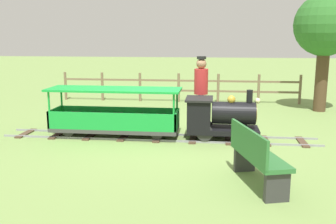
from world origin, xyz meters
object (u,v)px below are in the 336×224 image
passenger_car (115,117)px  park_bench (256,157)px  conductor_person (201,87)px  oak_tree_near (325,27)px  locomotive (218,117)px

passenger_car → park_bench: (2.32, 2.61, -0.00)m
conductor_person → park_bench: size_ratio=1.19×
passenger_car → park_bench: passenger_car is taller
passenger_car → park_bench: size_ratio=1.99×
conductor_person → oak_tree_near: bearing=128.6°
park_bench → passenger_car: bearing=-131.7°
locomotive → oak_tree_near: (-3.40, 2.81, 1.80)m
conductor_person → park_bench: (3.17, 0.89, -0.54)m
conductor_person → oak_tree_near: 4.30m
park_bench → conductor_person: bearing=-164.4°
passenger_car → conductor_person: 1.99m
passenger_car → park_bench: 3.49m
conductor_person → oak_tree_near: size_ratio=0.51×
locomotive → oak_tree_near: bearing=140.4°
locomotive → park_bench: locomotive is taller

